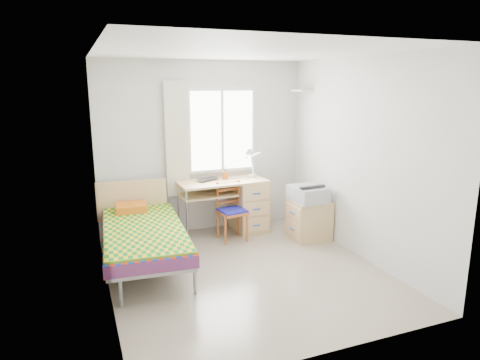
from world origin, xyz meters
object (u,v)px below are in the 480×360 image
object	(u,v)px
printer	(308,193)
cabinet	(309,220)
bed	(143,232)
chair	(232,207)
desk	(244,203)

from	to	relation	value
printer	cabinet	bearing A→B (deg)	6.45
bed	cabinet	size ratio (longest dim) A/B	3.64
chair	cabinet	bearing A→B (deg)	-30.54
chair	cabinet	xyz separation A→B (m)	(1.06, -0.42, -0.19)
desk	chair	bearing A→B (deg)	-141.33
desk	chair	size ratio (longest dim) A/B	1.56
chair	printer	world-z (taller)	chair
desk	printer	distance (m)	1.03
bed	desk	xyz separation A→B (m)	(1.68, 0.74, 0.01)
cabinet	printer	xyz separation A→B (m)	(-0.04, -0.01, 0.41)
cabinet	chair	bearing A→B (deg)	158.58
chair	cabinet	distance (m)	1.16
chair	printer	size ratio (longest dim) A/B	1.60
desk	printer	world-z (taller)	desk
chair	printer	xyz separation A→B (m)	(1.03, -0.43, 0.21)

